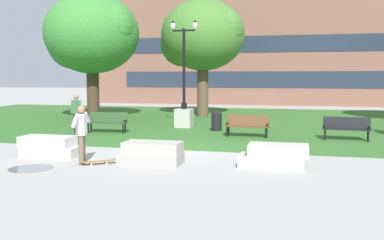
{
  "coord_description": "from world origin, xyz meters",
  "views": [
    {
      "loc": [
        4.09,
        -14.67,
        2.56
      ],
      "look_at": [
        0.86,
        -1.4,
        1.2
      ],
      "focal_mm": 42.0,
      "sensor_mm": 36.0,
      "label": 1
    }
  ],
  "objects_px": {
    "trash_bin": "(217,120)",
    "person_skateboarder": "(82,131)",
    "skateboard": "(98,161)",
    "park_bench_near_right": "(247,124)",
    "concrete_block_left": "(152,153)",
    "park_bench_near_left": "(346,127)",
    "lamp_post_center": "(184,106)",
    "concrete_block_center": "(50,147)",
    "concrete_block_right": "(275,156)",
    "person_bystander_near_lawn": "(76,112)",
    "park_bench_far_left": "(107,121)"
  },
  "relations": [
    {
      "from": "park_bench_near_left",
      "to": "park_bench_near_right",
      "type": "xyz_separation_m",
      "value": [
        -3.91,
        0.03,
        0.0
      ]
    },
    {
      "from": "lamp_post_center",
      "to": "concrete_block_right",
      "type": "bearing_deg",
      "value": -60.44
    },
    {
      "from": "person_skateboarder",
      "to": "lamp_post_center",
      "type": "distance_m",
      "value": 9.61
    },
    {
      "from": "trash_bin",
      "to": "person_bystander_near_lawn",
      "type": "xyz_separation_m",
      "value": [
        -5.81,
        -2.35,
        0.48
      ]
    },
    {
      "from": "park_bench_near_left",
      "to": "trash_bin",
      "type": "relative_size",
      "value": 1.91
    },
    {
      "from": "person_skateboarder",
      "to": "park_bench_near_right",
      "type": "distance_m",
      "value": 7.94
    },
    {
      "from": "skateboard",
      "to": "trash_bin",
      "type": "relative_size",
      "value": 0.98
    },
    {
      "from": "concrete_block_right",
      "to": "trash_bin",
      "type": "distance_m",
      "value": 8.16
    },
    {
      "from": "skateboard",
      "to": "park_bench_far_left",
      "type": "xyz_separation_m",
      "value": [
        -2.71,
        6.67,
        0.45
      ]
    },
    {
      "from": "concrete_block_center",
      "to": "concrete_block_right",
      "type": "xyz_separation_m",
      "value": [
        7.03,
        0.01,
        0.0
      ]
    },
    {
      "from": "concrete_block_left",
      "to": "person_bystander_near_lawn",
      "type": "bearing_deg",
      "value": 133.82
    },
    {
      "from": "park_bench_far_left",
      "to": "concrete_block_left",
      "type": "bearing_deg",
      "value": -55.97
    },
    {
      "from": "concrete_block_center",
      "to": "trash_bin",
      "type": "xyz_separation_m",
      "value": [
        3.97,
        7.58,
        0.2
      ]
    },
    {
      "from": "person_skateboarder",
      "to": "trash_bin",
      "type": "bearing_deg",
      "value": 74.67
    },
    {
      "from": "person_skateboarder",
      "to": "person_bystander_near_lawn",
      "type": "distance_m",
      "value": 7.1
    },
    {
      "from": "park_bench_near_left",
      "to": "person_bystander_near_lawn",
      "type": "bearing_deg",
      "value": -176.73
    },
    {
      "from": "trash_bin",
      "to": "person_bystander_near_lawn",
      "type": "height_order",
      "value": "person_bystander_near_lawn"
    },
    {
      "from": "concrete_block_left",
      "to": "park_bench_near_right",
      "type": "height_order",
      "value": "park_bench_near_right"
    },
    {
      "from": "park_bench_near_right",
      "to": "trash_bin",
      "type": "xyz_separation_m",
      "value": [
        -1.61,
        1.68,
        -0.04
      ]
    },
    {
      "from": "concrete_block_left",
      "to": "park_bench_near_left",
      "type": "height_order",
      "value": "park_bench_near_left"
    },
    {
      "from": "skateboard",
      "to": "park_bench_near_right",
      "type": "height_order",
      "value": "park_bench_near_right"
    },
    {
      "from": "park_bench_near_left",
      "to": "skateboard",
      "type": "bearing_deg",
      "value": -137.83
    },
    {
      "from": "concrete_block_center",
      "to": "concrete_block_left",
      "type": "relative_size",
      "value": 1.04
    },
    {
      "from": "concrete_block_left",
      "to": "trash_bin",
      "type": "height_order",
      "value": "trash_bin"
    },
    {
      "from": "trash_bin",
      "to": "person_bystander_near_lawn",
      "type": "relative_size",
      "value": 0.56
    },
    {
      "from": "skateboard",
      "to": "park_bench_near_right",
      "type": "xyz_separation_m",
      "value": [
        3.52,
        6.75,
        0.45
      ]
    },
    {
      "from": "concrete_block_right",
      "to": "lamp_post_center",
      "type": "height_order",
      "value": "lamp_post_center"
    },
    {
      "from": "concrete_block_left",
      "to": "park_bench_near_right",
      "type": "distance_m",
      "value": 6.6
    },
    {
      "from": "concrete_block_left",
      "to": "concrete_block_right",
      "type": "relative_size",
      "value": 0.94
    },
    {
      "from": "skateboard",
      "to": "park_bench_near_right",
      "type": "relative_size",
      "value": 0.52
    },
    {
      "from": "concrete_block_center",
      "to": "lamp_post_center",
      "type": "bearing_deg",
      "value": 76.01
    },
    {
      "from": "person_skateboarder",
      "to": "trash_bin",
      "type": "distance_m",
      "value": 8.88
    },
    {
      "from": "lamp_post_center",
      "to": "concrete_block_center",
      "type": "bearing_deg",
      "value": -103.99
    },
    {
      "from": "concrete_block_right",
      "to": "person_bystander_near_lawn",
      "type": "height_order",
      "value": "person_bystander_near_lawn"
    },
    {
      "from": "trash_bin",
      "to": "person_skateboarder",
      "type": "bearing_deg",
      "value": -105.33
    },
    {
      "from": "person_skateboarder",
      "to": "lamp_post_center",
      "type": "bearing_deg",
      "value": 86.88
    },
    {
      "from": "skateboard",
      "to": "park_bench_near_left",
      "type": "relative_size",
      "value": 0.51
    },
    {
      "from": "park_bench_near_right",
      "to": "person_bystander_near_lawn",
      "type": "xyz_separation_m",
      "value": [
        -7.42,
        -0.67,
        0.44
      ]
    },
    {
      "from": "concrete_block_left",
      "to": "person_skateboarder",
      "type": "xyz_separation_m",
      "value": [
        -1.9,
        -0.6,
        0.67
      ]
    },
    {
      "from": "trash_bin",
      "to": "park_bench_near_right",
      "type": "bearing_deg",
      "value": -46.33
    },
    {
      "from": "lamp_post_center",
      "to": "person_skateboarder",
      "type": "bearing_deg",
      "value": -93.12
    },
    {
      "from": "person_skateboarder",
      "to": "skateboard",
      "type": "relative_size",
      "value": 1.81
    },
    {
      "from": "park_bench_far_left",
      "to": "person_skateboarder",
      "type": "bearing_deg",
      "value": -71.49
    },
    {
      "from": "lamp_post_center",
      "to": "trash_bin",
      "type": "bearing_deg",
      "value": -29.75
    },
    {
      "from": "concrete_block_right",
      "to": "person_bystander_near_lawn",
      "type": "distance_m",
      "value": 10.31
    },
    {
      "from": "concrete_block_right",
      "to": "park_bench_near_left",
      "type": "height_order",
      "value": "park_bench_near_left"
    },
    {
      "from": "person_skateboarder",
      "to": "park_bench_near_left",
      "type": "distance_m",
      "value": 10.43
    },
    {
      "from": "concrete_block_right",
      "to": "park_bench_near_right",
      "type": "xyz_separation_m",
      "value": [
        -1.45,
        5.88,
        0.23
      ]
    },
    {
      "from": "concrete_block_center",
      "to": "concrete_block_left",
      "type": "height_order",
      "value": "same"
    },
    {
      "from": "concrete_block_right",
      "to": "park_bench_near_right",
      "type": "relative_size",
      "value": 1.05
    }
  ]
}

